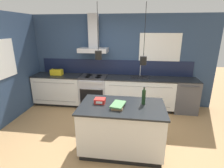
{
  "coord_description": "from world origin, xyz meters",
  "views": [
    {
      "loc": [
        0.6,
        -3.03,
        2.22
      ],
      "look_at": [
        0.11,
        0.59,
        1.05
      ],
      "focal_mm": 28.0,
      "sensor_mm": 36.0,
      "label": 1
    }
  ],
  "objects_px": {
    "bottle_on_island": "(144,97)",
    "book_stack": "(118,105)",
    "oven_range": "(94,91)",
    "red_supply_box": "(100,101)",
    "dishwasher": "(185,95)",
    "yellow_toolbox": "(57,72)"
  },
  "relations": [
    {
      "from": "red_supply_box",
      "to": "book_stack",
      "type": "bearing_deg",
      "value": -20.1
    },
    {
      "from": "oven_range",
      "to": "bottle_on_island",
      "type": "height_order",
      "value": "bottle_on_island"
    },
    {
      "from": "oven_range",
      "to": "bottle_on_island",
      "type": "distance_m",
      "value": 2.3
    },
    {
      "from": "yellow_toolbox",
      "to": "book_stack",
      "type": "bearing_deg",
      "value": -44.16
    },
    {
      "from": "dishwasher",
      "to": "yellow_toolbox",
      "type": "relative_size",
      "value": 2.68
    },
    {
      "from": "dishwasher",
      "to": "bottle_on_island",
      "type": "xyz_separation_m",
      "value": [
        -1.22,
        -1.77,
        0.59
      ]
    },
    {
      "from": "dishwasher",
      "to": "yellow_toolbox",
      "type": "height_order",
      "value": "yellow_toolbox"
    },
    {
      "from": "oven_range",
      "to": "dishwasher",
      "type": "bearing_deg",
      "value": 0.09
    },
    {
      "from": "red_supply_box",
      "to": "oven_range",
      "type": "bearing_deg",
      "value": 107.18
    },
    {
      "from": "oven_range",
      "to": "book_stack",
      "type": "distance_m",
      "value": 2.21
    },
    {
      "from": "bottle_on_island",
      "to": "yellow_toolbox",
      "type": "bearing_deg",
      "value": 144.24
    },
    {
      "from": "dishwasher",
      "to": "red_supply_box",
      "type": "distance_m",
      "value": 2.76
    },
    {
      "from": "yellow_toolbox",
      "to": "bottle_on_island",
      "type": "bearing_deg",
      "value": -35.76
    },
    {
      "from": "dishwasher",
      "to": "red_supply_box",
      "type": "xyz_separation_m",
      "value": [
        -2.01,
        -1.83,
        0.5
      ]
    },
    {
      "from": "oven_range",
      "to": "book_stack",
      "type": "height_order",
      "value": "book_stack"
    },
    {
      "from": "bottle_on_island",
      "to": "book_stack",
      "type": "distance_m",
      "value": 0.49
    },
    {
      "from": "bottle_on_island",
      "to": "yellow_toolbox",
      "type": "height_order",
      "value": "bottle_on_island"
    },
    {
      "from": "red_supply_box",
      "to": "dishwasher",
      "type": "bearing_deg",
      "value": 42.38
    },
    {
      "from": "oven_range",
      "to": "book_stack",
      "type": "xyz_separation_m",
      "value": [
        0.91,
        -1.95,
        0.49
      ]
    },
    {
      "from": "oven_range",
      "to": "dishwasher",
      "type": "xyz_separation_m",
      "value": [
        2.57,
        0.0,
        -0.0
      ]
    },
    {
      "from": "oven_range",
      "to": "dishwasher",
      "type": "distance_m",
      "value": 2.57
    },
    {
      "from": "bottle_on_island",
      "to": "red_supply_box",
      "type": "distance_m",
      "value": 0.79
    }
  ]
}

